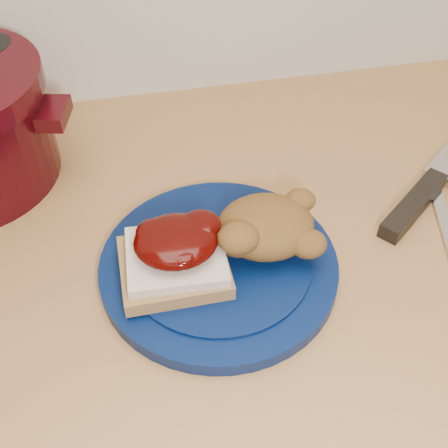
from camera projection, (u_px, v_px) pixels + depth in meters
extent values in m
cube|color=beige|center=(239.00, 412.00, 0.99)|extent=(4.00, 0.60, 0.86)
cylinder|color=#04143F|center=(219.00, 266.00, 0.59)|extent=(0.28, 0.28, 0.02)
cube|color=olive|center=(174.00, 267.00, 0.57)|extent=(0.11, 0.09, 0.02)
cube|color=beige|center=(176.00, 256.00, 0.56)|extent=(0.10, 0.09, 0.01)
ellipsoid|color=#2E0201|center=(176.00, 241.00, 0.55)|extent=(0.09, 0.08, 0.03)
ellipsoid|color=brown|center=(266.00, 226.00, 0.58)|extent=(0.11, 0.10, 0.05)
cube|color=black|center=(414.00, 205.00, 0.66)|extent=(0.12, 0.10, 0.02)
cube|color=black|center=(54.00, 113.00, 0.64)|extent=(0.04, 0.06, 0.02)
cylinder|color=black|center=(3.00, 102.00, 0.72)|extent=(0.06, 0.06, 0.12)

